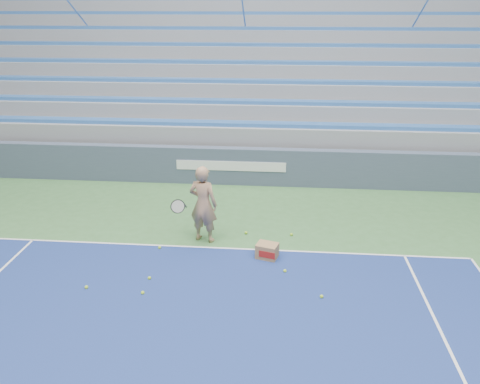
# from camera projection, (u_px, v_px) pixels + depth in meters

# --- Properties ---
(sponsor_barrier) EXTENTS (30.00, 0.32, 1.10)m
(sponsor_barrier) POSITION_uv_depth(u_px,v_px,m) (231.00, 166.00, 13.75)
(sponsor_barrier) COLOR #404C61
(sponsor_barrier) RESTS_ON ground
(bleachers) EXTENTS (31.00, 9.15, 7.30)m
(bleachers) POSITION_uv_depth(u_px,v_px,m) (246.00, 76.00, 18.35)
(bleachers) COLOR gray
(bleachers) RESTS_ON ground
(tennis_player) EXTENTS (0.97, 0.91, 1.77)m
(tennis_player) POSITION_uv_depth(u_px,v_px,m) (203.00, 204.00, 10.28)
(tennis_player) COLOR tan
(tennis_player) RESTS_ON ground
(ball_box) EXTENTS (0.51, 0.44, 0.32)m
(ball_box) POSITION_uv_depth(u_px,v_px,m) (267.00, 251.00, 9.81)
(ball_box) COLOR #957048
(ball_box) RESTS_ON ground
(tennis_ball_0) EXTENTS (0.07, 0.07, 0.07)m
(tennis_ball_0) POSITION_uv_depth(u_px,v_px,m) (149.00, 278.00, 9.08)
(tennis_ball_0) COLOR #B0DF2D
(tennis_ball_0) RESTS_ON ground
(tennis_ball_1) EXTENTS (0.07, 0.07, 0.07)m
(tennis_ball_1) POSITION_uv_depth(u_px,v_px,m) (143.00, 293.00, 8.62)
(tennis_ball_1) COLOR #B0DF2D
(tennis_ball_1) RESTS_ON ground
(tennis_ball_2) EXTENTS (0.07, 0.07, 0.07)m
(tennis_ball_2) POSITION_uv_depth(u_px,v_px,m) (160.00, 248.00, 10.22)
(tennis_ball_2) COLOR #B0DF2D
(tennis_ball_2) RESTS_ON ground
(tennis_ball_3) EXTENTS (0.07, 0.07, 0.07)m
(tennis_ball_3) POSITION_uv_depth(u_px,v_px,m) (291.00, 234.00, 10.80)
(tennis_ball_3) COLOR #B0DF2D
(tennis_ball_3) RESTS_ON ground
(tennis_ball_4) EXTENTS (0.07, 0.07, 0.07)m
(tennis_ball_4) POSITION_uv_depth(u_px,v_px,m) (86.00, 287.00, 8.79)
(tennis_ball_4) COLOR #B0DF2D
(tennis_ball_4) RESTS_ON ground
(tennis_ball_5) EXTENTS (0.07, 0.07, 0.07)m
(tennis_ball_5) POSITION_uv_depth(u_px,v_px,m) (285.00, 271.00, 9.32)
(tennis_ball_5) COLOR #B0DF2D
(tennis_ball_5) RESTS_ON ground
(tennis_ball_6) EXTENTS (0.07, 0.07, 0.07)m
(tennis_ball_6) POSITION_uv_depth(u_px,v_px,m) (322.00, 297.00, 8.51)
(tennis_ball_6) COLOR #B0DF2D
(tennis_ball_6) RESTS_ON ground
(tennis_ball_7) EXTENTS (0.07, 0.07, 0.07)m
(tennis_ball_7) POSITION_uv_depth(u_px,v_px,m) (246.00, 233.00, 10.88)
(tennis_ball_7) COLOR #B0DF2D
(tennis_ball_7) RESTS_ON ground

